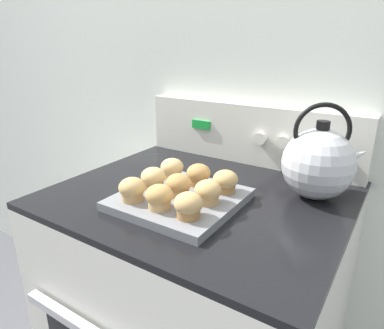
{
  "coord_description": "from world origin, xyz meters",
  "views": [
    {
      "loc": [
        0.45,
        -0.39,
        1.3
      ],
      "look_at": [
        0.0,
        0.31,
        1.01
      ],
      "focal_mm": 32.0,
      "sensor_mm": 36.0,
      "label": 1
    }
  ],
  "objects_px": {
    "muffin_r1_c0": "(153,178)",
    "muffin_r0_c0": "(132,189)",
    "muffin_r2_c2": "(225,181)",
    "muffin_pan": "(180,199)",
    "muffin_r1_c1": "(179,185)",
    "muffin_r1_c2": "(208,192)",
    "muffin_r2_c0": "(172,169)",
    "tea_kettle": "(319,163)",
    "muffin_r2_c1": "(199,175)",
    "muffin_r0_c1": "(159,197)",
    "stove_range": "(200,321)",
    "muffin_r0_c2": "(188,205)"
  },
  "relations": [
    {
      "from": "muffin_r2_c0",
      "to": "muffin_r2_c1",
      "type": "relative_size",
      "value": 1.0
    },
    {
      "from": "muffin_r1_c0",
      "to": "muffin_r2_c0",
      "type": "height_order",
      "value": "same"
    },
    {
      "from": "muffin_r1_c2",
      "to": "muffin_r2_c2",
      "type": "distance_m",
      "value": 0.08
    },
    {
      "from": "tea_kettle",
      "to": "muffin_r0_c2",
      "type": "bearing_deg",
      "value": -122.43
    },
    {
      "from": "muffin_r1_c1",
      "to": "muffin_r2_c0",
      "type": "distance_m",
      "value": 0.12
    },
    {
      "from": "muffin_r2_c0",
      "to": "muffin_r1_c1",
      "type": "bearing_deg",
      "value": -45.93
    },
    {
      "from": "muffin_pan",
      "to": "muffin_r1_c1",
      "type": "distance_m",
      "value": 0.04
    },
    {
      "from": "muffin_r0_c2",
      "to": "muffin_r2_c2",
      "type": "distance_m",
      "value": 0.17
    },
    {
      "from": "muffin_r0_c0",
      "to": "muffin_r2_c0",
      "type": "bearing_deg",
      "value": 91.49
    },
    {
      "from": "stove_range",
      "to": "muffin_pan",
      "type": "bearing_deg",
      "value": -95.69
    },
    {
      "from": "muffin_r0_c0",
      "to": "muffin_r2_c2",
      "type": "xyz_separation_m",
      "value": [
        0.17,
        0.17,
        0.0
      ]
    },
    {
      "from": "muffin_r0_c1",
      "to": "tea_kettle",
      "type": "xyz_separation_m",
      "value": [
        0.28,
        0.31,
        0.05
      ]
    },
    {
      "from": "muffin_r0_c0",
      "to": "muffin_r2_c1",
      "type": "relative_size",
      "value": 1.0
    },
    {
      "from": "muffin_r0_c0",
      "to": "muffin_r1_c2",
      "type": "height_order",
      "value": "same"
    },
    {
      "from": "muffin_r0_c0",
      "to": "muffin_pan",
      "type": "bearing_deg",
      "value": 46.62
    },
    {
      "from": "muffin_r1_c2",
      "to": "muffin_r2_c0",
      "type": "bearing_deg",
      "value": 153.52
    },
    {
      "from": "muffin_r1_c0",
      "to": "muffin_r1_c1",
      "type": "distance_m",
      "value": 0.08
    },
    {
      "from": "muffin_r0_c1",
      "to": "muffin_r1_c2",
      "type": "distance_m",
      "value": 0.12
    },
    {
      "from": "muffin_r0_c0",
      "to": "muffin_r0_c1",
      "type": "bearing_deg",
      "value": 1.16
    },
    {
      "from": "muffin_r2_c0",
      "to": "muffin_r0_c0",
      "type": "bearing_deg",
      "value": -88.51
    },
    {
      "from": "muffin_pan",
      "to": "stove_range",
      "type": "bearing_deg",
      "value": 84.31
    },
    {
      "from": "muffin_r1_c0",
      "to": "muffin_r2_c2",
      "type": "distance_m",
      "value": 0.19
    },
    {
      "from": "stove_range",
      "to": "muffin_r1_c0",
      "type": "relative_size",
      "value": 13.89
    },
    {
      "from": "muffin_r0_c0",
      "to": "muffin_r1_c1",
      "type": "relative_size",
      "value": 1.0
    },
    {
      "from": "muffin_r0_c0",
      "to": "muffin_r1_c1",
      "type": "distance_m",
      "value": 0.12
    },
    {
      "from": "muffin_pan",
      "to": "muffin_r0_c0",
      "type": "xyz_separation_m",
      "value": [
        -0.08,
        -0.09,
        0.04
      ]
    },
    {
      "from": "muffin_pan",
      "to": "muffin_r0_c2",
      "type": "height_order",
      "value": "muffin_r0_c2"
    },
    {
      "from": "muffin_r0_c2",
      "to": "muffin_r2_c1",
      "type": "distance_m",
      "value": 0.19
    },
    {
      "from": "muffin_r2_c1",
      "to": "tea_kettle",
      "type": "distance_m",
      "value": 0.32
    },
    {
      "from": "muffin_r1_c1",
      "to": "muffin_r1_c2",
      "type": "xyz_separation_m",
      "value": [
        0.08,
        0.0,
        0.0
      ]
    },
    {
      "from": "muffin_r1_c0",
      "to": "muffin_r0_c0",
      "type": "bearing_deg",
      "value": -88.52
    },
    {
      "from": "muffin_r0_c2",
      "to": "muffin_r2_c0",
      "type": "relative_size",
      "value": 1.0
    },
    {
      "from": "muffin_r2_c0",
      "to": "muffin_r0_c2",
      "type": "bearing_deg",
      "value": -45.11
    },
    {
      "from": "muffin_r1_c2",
      "to": "muffin_r2_c0",
      "type": "height_order",
      "value": "same"
    },
    {
      "from": "muffin_pan",
      "to": "muffin_r2_c1",
      "type": "relative_size",
      "value": 4.44
    },
    {
      "from": "muffin_r1_c2",
      "to": "muffin_r2_c1",
      "type": "distance_m",
      "value": 0.12
    },
    {
      "from": "muffin_r2_c1",
      "to": "muffin_r2_c2",
      "type": "xyz_separation_m",
      "value": [
        0.08,
        -0.0,
        0.0
      ]
    },
    {
      "from": "stove_range",
      "to": "muffin_r0_c0",
      "type": "bearing_deg",
      "value": -117.33
    },
    {
      "from": "muffin_r1_c2",
      "to": "muffin_r2_c1",
      "type": "relative_size",
      "value": 1.0
    },
    {
      "from": "stove_range",
      "to": "muffin_r2_c1",
      "type": "relative_size",
      "value": 13.89
    },
    {
      "from": "muffin_r1_c0",
      "to": "muffin_r2_c2",
      "type": "bearing_deg",
      "value": 26.8
    },
    {
      "from": "muffin_r2_c2",
      "to": "muffin_r0_c0",
      "type": "bearing_deg",
      "value": -134.56
    },
    {
      "from": "tea_kettle",
      "to": "muffin_r0_c0",
      "type": "bearing_deg",
      "value": -139.03
    },
    {
      "from": "muffin_r0_c1",
      "to": "muffin_r2_c2",
      "type": "xyz_separation_m",
      "value": [
        0.08,
        0.17,
        0.0
      ]
    },
    {
      "from": "muffin_r2_c0",
      "to": "muffin_r2_c1",
      "type": "xyz_separation_m",
      "value": [
        0.09,
        0.0,
        0.0
      ]
    },
    {
      "from": "muffin_r1_c1",
      "to": "muffin_r2_c2",
      "type": "bearing_deg",
      "value": 44.78
    },
    {
      "from": "muffin_r0_c2",
      "to": "muffin_r1_c2",
      "type": "height_order",
      "value": "same"
    },
    {
      "from": "muffin_r2_c2",
      "to": "tea_kettle",
      "type": "bearing_deg",
      "value": 36.56
    },
    {
      "from": "muffin_r0_c0",
      "to": "tea_kettle",
      "type": "relative_size",
      "value": 0.26
    },
    {
      "from": "muffin_r2_c1",
      "to": "tea_kettle",
      "type": "relative_size",
      "value": 0.26
    }
  ]
}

